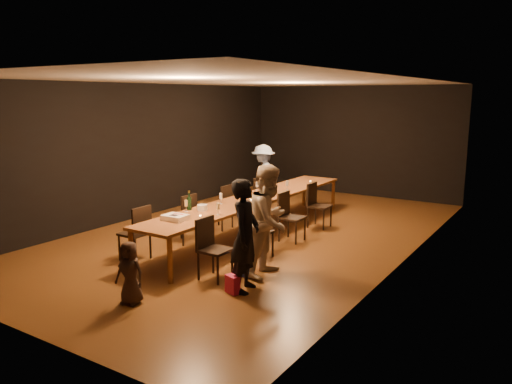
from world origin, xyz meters
The scene contains 30 objects.
ground centered at (0.00, 0.00, 0.00)m, with size 10.00×10.00×0.00m, color #4F2613.
room_shell centered at (0.00, 0.00, 2.08)m, with size 6.04×10.04×3.02m.
table centered at (0.00, 0.00, 0.70)m, with size 0.90×6.00×0.75m.
chair_right_0 centered at (0.85, -2.40, 0.47)m, with size 0.42×0.42×0.93m, color black, non-canonical shape.
chair_right_1 centered at (0.85, -1.20, 0.47)m, with size 0.42×0.42×0.93m, color black, non-canonical shape.
chair_right_2 centered at (0.85, 0.00, 0.47)m, with size 0.42×0.42×0.93m, color black, non-canonical shape.
chair_right_3 centered at (0.85, 1.20, 0.47)m, with size 0.42×0.42×0.93m, color black, non-canonical shape.
chair_left_0 centered at (-0.85, -2.40, 0.47)m, with size 0.42×0.42×0.93m, color black, non-canonical shape.
chair_left_1 centered at (-0.85, -1.20, 0.47)m, with size 0.42×0.42×0.93m, color black, non-canonical shape.
chair_left_2 centered at (-0.85, 0.00, 0.47)m, with size 0.42×0.42×0.93m, color black, non-canonical shape.
chair_left_3 centered at (-0.85, 1.20, 0.47)m, with size 0.42×0.42×0.93m, color black, non-canonical shape.
woman_birthday centered at (1.48, -2.53, 0.80)m, with size 0.59×0.38×1.60m, color black.
woman_tan centered at (1.43, -1.79, 0.86)m, with size 0.83×0.65×1.71m, color beige.
man_blue centered at (-1.15, 2.16, 0.78)m, with size 1.01×0.58×1.56m, color #94B2E5.
child centered at (0.45, -3.73, 0.42)m, with size 0.41×0.27×0.85m, color #3A2920.
gift_bag_red centered at (1.39, -2.72, 0.13)m, with size 0.22×0.12×0.26m, color #C51D50.
gift_bag_blue centered at (1.14, -2.05, 0.16)m, with size 0.26×0.17×0.32m, color #233899.
birthday_cake centered at (-0.08, -2.22, 0.79)m, with size 0.39×0.32×0.09m.
plate_stack centered at (-0.16, -1.44, 0.80)m, with size 0.18×0.18×0.10m, color white.
champagne_bottle centered at (-0.37, -1.54, 0.92)m, with size 0.08×0.08×0.34m, color black, non-canonical shape.
ice_bucket centered at (0.00, 0.34, 0.86)m, with size 0.20×0.20×0.22m, color #B5B5BA.
wineglass_0 centered at (-0.32, -1.67, 0.85)m, with size 0.06×0.06×0.21m, color beige, non-canonical shape.
wineglass_1 centered at (0.29, -1.57, 0.85)m, with size 0.06×0.06×0.21m, color beige, non-canonical shape.
wineglass_2 centered at (-0.20, -0.84, 0.85)m, with size 0.06×0.06×0.21m, color silver, non-canonical shape.
wineglass_3 centered at (0.37, -0.20, 0.85)m, with size 0.06×0.06×0.21m, color beige, non-canonical shape.
wineglass_4 centered at (-0.29, 0.55, 0.85)m, with size 0.06×0.06×0.21m, color silver, non-canonical shape.
wineglass_5 centered at (0.16, 1.03, 0.85)m, with size 0.06×0.06×0.21m, color silver, non-canonical shape.
tealight_near centered at (0.15, -1.88, 0.77)m, with size 0.05×0.05×0.03m, color #B2B7B2.
tealight_mid centered at (0.15, -0.35, 0.77)m, with size 0.05×0.05×0.03m, color #B2B7B2.
tealight_far centered at (0.15, 2.15, 0.77)m, with size 0.05×0.05×0.03m, color #B2B7B2.
Camera 1 is at (5.23, -8.09, 2.71)m, focal length 35.00 mm.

